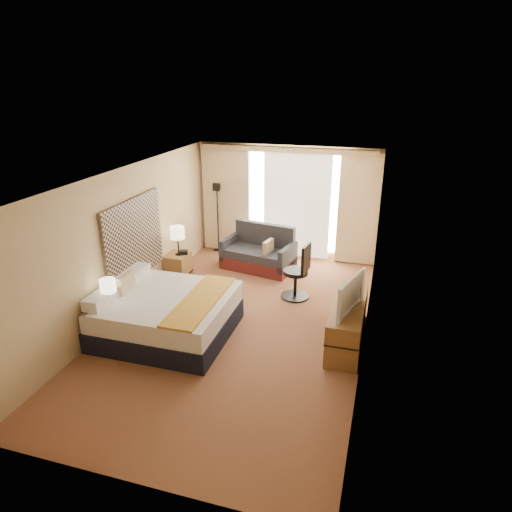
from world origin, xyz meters
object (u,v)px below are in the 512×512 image
(television, at_px, (345,293))
(floor_lamp, at_px, (217,203))
(lamp_right, at_px, (177,233))
(lamp_left, at_px, (108,286))
(nightstand_right, at_px, (178,266))
(loveseat, at_px, (259,254))
(nightstand_left, at_px, (111,324))
(desk_chair, at_px, (299,274))
(bed, at_px, (167,314))
(media_dresser, at_px, (348,321))

(television, bearing_deg, floor_lamp, 60.17)
(lamp_right, bearing_deg, floor_lamp, 84.93)
(floor_lamp, distance_m, lamp_left, 4.35)
(nightstand_right, bearing_deg, television, -25.53)
(nightstand_right, relative_size, lamp_right, 0.89)
(nightstand_right, height_order, lamp_left, lamp_left)
(nightstand_right, height_order, lamp_right, lamp_right)
(lamp_right, bearing_deg, loveseat, 36.26)
(lamp_left, xyz_separation_m, television, (3.61, 0.75, 0.02))
(nightstand_left, bearing_deg, desk_chair, 41.60)
(bed, distance_m, floor_lamp, 4.08)
(floor_lamp, distance_m, lamp_right, 1.87)
(floor_lamp, xyz_separation_m, television, (3.43, -3.59, -0.21))
(nightstand_right, distance_m, loveseat, 1.83)
(television, bearing_deg, media_dresser, 6.81)
(nightstand_right, height_order, bed, bed)
(floor_lamp, bearing_deg, nightstand_right, -96.65)
(nightstand_right, relative_size, television, 0.57)
(media_dresser, height_order, bed, bed)
(nightstand_left, height_order, television, television)
(nightstand_left, xyz_separation_m, lamp_left, (0.04, 0.01, 0.68))
(desk_chair, relative_size, lamp_left, 2.15)
(nightstand_left, relative_size, loveseat, 0.33)
(nightstand_left, relative_size, lamp_left, 1.06)
(lamp_right, bearing_deg, lamp_left, -90.27)
(bed, xyz_separation_m, television, (2.84, 0.36, 0.61))
(nightstand_right, xyz_separation_m, desk_chair, (2.63, -0.17, 0.22))
(nightstand_left, relative_size, desk_chair, 0.49)
(lamp_right, bearing_deg, desk_chair, -3.47)
(desk_chair, height_order, lamp_left, desk_chair)
(nightstand_right, relative_size, floor_lamp, 0.33)
(nightstand_right, xyz_separation_m, lamp_right, (0.05, -0.01, 0.75))
(nightstand_left, distance_m, media_dresser, 3.85)
(desk_chair, distance_m, lamp_right, 2.64)
(loveseat, xyz_separation_m, lamp_left, (-1.46, -3.55, 0.63))
(floor_lamp, bearing_deg, desk_chair, -39.86)
(nightstand_left, relative_size, television, 0.57)
(loveseat, relative_size, floor_lamp, 1.00)
(media_dresser, bearing_deg, desk_chair, 129.80)
(loveseat, height_order, lamp_right, lamp_right)
(desk_chair, bearing_deg, lamp_right, -175.76)
(desk_chair, distance_m, television, 1.94)
(media_dresser, xyz_separation_m, desk_chair, (-1.07, 1.28, 0.15))
(bed, xyz_separation_m, floor_lamp, (-0.59, 3.95, 0.82))
(loveseat, distance_m, desk_chair, 1.67)
(bed, xyz_separation_m, loveseat, (0.69, 3.15, -0.05))
(desk_chair, xyz_separation_m, lamp_left, (-2.59, -2.33, 0.46))
(bed, height_order, loveseat, bed)
(loveseat, bearing_deg, media_dresser, -37.42)
(desk_chair, relative_size, lamp_right, 1.82)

